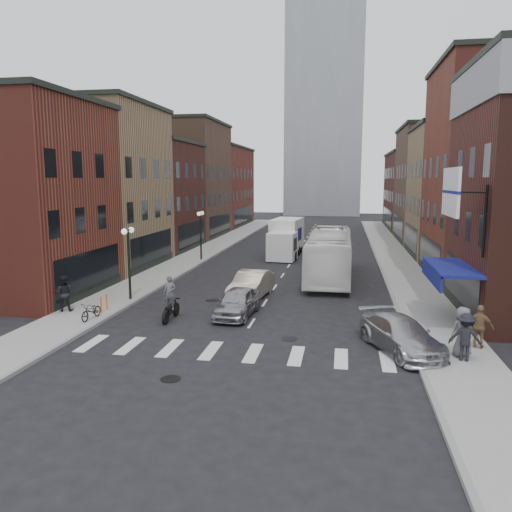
{
  "coord_description": "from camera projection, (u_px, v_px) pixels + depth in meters",
  "views": [
    {
      "loc": [
        4.16,
        -21.36,
        6.73
      ],
      "look_at": [
        -0.41,
        4.51,
        2.67
      ],
      "focal_mm": 35.0,
      "sensor_mm": 36.0,
      "label": 1
    }
  ],
  "objects": [
    {
      "name": "bldg_right_far_a",
      "position": [
        448.0,
        185.0,
        53.08
      ],
      "size": [
        10.3,
        12.2,
        12.3
      ],
      "color": "brown",
      "rests_on": "ground"
    },
    {
      "name": "ped_left_solo",
      "position": [
        64.0,
        293.0,
        25.03
      ],
      "size": [
        0.98,
        0.71,
        1.81
      ],
      "primitive_type": "imported",
      "rotation": [
        0.0,
        0.0,
        3.39
      ],
      "color": "black",
      "rests_on": "sidewalk_left"
    },
    {
      "name": "billboard_sign",
      "position": [
        453.0,
        194.0,
        20.6
      ],
      "size": [
        1.52,
        3.0,
        3.7
      ],
      "color": "black",
      "rests_on": "ground"
    },
    {
      "name": "bike_rack",
      "position": [
        104.0,
        304.0,
        25.01
      ],
      "size": [
        0.08,
        0.68,
        0.8
      ],
      "color": "#D8590C",
      "rests_on": "sidewalk_left"
    },
    {
      "name": "transit_bus",
      "position": [
        330.0,
        254.0,
        33.97
      ],
      "size": [
        2.81,
        11.86,
        3.3
      ],
      "primitive_type": "imported",
      "rotation": [
        0.0,
        0.0,
        -0.0
      ],
      "color": "white",
      "rests_on": "ground"
    },
    {
      "name": "sedan_left_near",
      "position": [
        237.0,
        302.0,
        24.68
      ],
      "size": [
        1.96,
        4.23,
        1.41
      ],
      "primitive_type": "imported",
      "rotation": [
        0.0,
        0.0,
        -0.07
      ],
      "color": "#A2A2A6",
      "rests_on": "ground"
    },
    {
      "name": "curb_car",
      "position": [
        401.0,
        335.0,
        19.56
      ],
      "size": [
        3.57,
        5.0,
        1.34
      ],
      "primitive_type": "imported",
      "rotation": [
        0.0,
        0.0,
        0.41
      ],
      "color": "#B2B3B7",
      "rests_on": "ground"
    },
    {
      "name": "curb_left",
      "position": [
        218.0,
        254.0,
        45.14
      ],
      "size": [
        0.2,
        74.0,
        0.16
      ],
      "primitive_type": "cube",
      "color": "gray",
      "rests_on": "ground"
    },
    {
      "name": "curb_right",
      "position": [
        376.0,
        258.0,
        42.74
      ],
      "size": [
        0.2,
        74.0,
        0.16
      ],
      "primitive_type": "cube",
      "color": "gray",
      "rests_on": "ground"
    },
    {
      "name": "sidewalk_right",
      "position": [
        394.0,
        258.0,
        42.47
      ],
      "size": [
        3.0,
        74.0,
        0.15
      ],
      "primitive_type": "cube",
      "color": "gray",
      "rests_on": "ground"
    },
    {
      "name": "bldg_left_mid_b",
      "position": [
        141.0,
        196.0,
        47.67
      ],
      "size": [
        10.3,
        10.2,
        10.3
      ],
      "color": "#431F17",
      "rests_on": "ground"
    },
    {
      "name": "bldg_left_far_b",
      "position": [
        210.0,
        187.0,
        71.93
      ],
      "size": [
        10.3,
        16.2,
        11.3
      ],
      "color": "maroon",
      "rests_on": "ground"
    },
    {
      "name": "awning_blue",
      "position": [
        447.0,
        269.0,
        23.03
      ],
      "size": [
        1.8,
        5.0,
        0.78
      ],
      "color": "navy",
      "rests_on": "ground"
    },
    {
      "name": "bldg_right_mid_b",
      "position": [
        474.0,
        192.0,
        42.45
      ],
      "size": [
        10.3,
        10.2,
        11.3
      ],
      "color": "#9C7B56",
      "rests_on": "ground"
    },
    {
      "name": "sidewalk_left",
      "position": [
        202.0,
        253.0,
        45.39
      ],
      "size": [
        3.0,
        74.0,
        0.15
      ],
      "primitive_type": "cube",
      "color": "gray",
      "rests_on": "ground"
    },
    {
      "name": "distant_tower",
      "position": [
        325.0,
        82.0,
        94.63
      ],
      "size": [
        14.0,
        14.0,
        50.0
      ],
      "primitive_type": "cube",
      "color": "#9399A0",
      "rests_on": "ground"
    },
    {
      "name": "sedan_left_far",
      "position": [
        251.0,
        285.0,
        28.42
      ],
      "size": [
        2.12,
        4.78,
        1.52
      ],
      "primitive_type": "imported",
      "rotation": [
        0.0,
        0.0,
        -0.11
      ],
      "color": "beige",
      "rests_on": "ground"
    },
    {
      "name": "ped_right_a",
      "position": [
        466.0,
        337.0,
        18.16
      ],
      "size": [
        1.25,
        0.82,
        1.78
      ],
      "primitive_type": "imported",
      "rotation": [
        0.0,
        0.0,
        2.91
      ],
      "color": "black",
      "rests_on": "sidewalk_right"
    },
    {
      "name": "bldg_right_far_b",
      "position": [
        426.0,
        191.0,
        66.86
      ],
      "size": [
        10.3,
        16.2,
        10.3
      ],
      "color": "#431F17",
      "rests_on": "ground"
    },
    {
      "name": "bldg_left_near",
      "position": [
        6.0,
        198.0,
        28.62
      ],
      "size": [
        10.3,
        9.2,
        11.3
      ],
      "color": "maroon",
      "rests_on": "ground"
    },
    {
      "name": "ped_right_c",
      "position": [
        462.0,
        332.0,
        18.58
      ],
      "size": [
        1.09,
        0.92,
        1.9
      ],
      "primitive_type": "imported",
      "rotation": [
        0.0,
        0.0,
        3.55
      ],
      "color": "#5C5F64",
      "rests_on": "sidewalk_right"
    },
    {
      "name": "box_truck",
      "position": [
        286.0,
        238.0,
        43.5
      ],
      "size": [
        2.7,
        7.63,
        3.25
      ],
      "rotation": [
        0.0,
        0.0,
        -0.09
      ],
      "color": "white",
      "rests_on": "ground"
    },
    {
      "name": "crosswalk_stripes",
      "position": [
        233.0,
        352.0,
        19.61
      ],
      "size": [
        12.0,
        2.2,
        0.01
      ],
      "primitive_type": "cube",
      "color": "silver",
      "rests_on": "ground"
    },
    {
      "name": "parked_bicycle",
      "position": [
        91.0,
        311.0,
        23.58
      ],
      "size": [
        0.67,
        1.6,
        0.82
      ],
      "primitive_type": "imported",
      "rotation": [
        0.0,
        0.0,
        -0.08
      ],
      "color": "black",
      "rests_on": "sidewalk_left"
    },
    {
      "name": "bldg_left_mid_a",
      "position": [
        88.0,
        187.0,
        37.79
      ],
      "size": [
        10.3,
        10.2,
        12.3
      ],
      "color": "#9C7B56",
      "rests_on": "ground"
    },
    {
      "name": "ped_right_b",
      "position": [
        480.0,
        327.0,
        19.48
      ],
      "size": [
        1.14,
        0.88,
        1.73
      ],
      "primitive_type": "imported",
      "rotation": [
        0.0,
        0.0,
        2.72
      ],
      "color": "#856143",
      "rests_on": "sidewalk_right"
    },
    {
      "name": "streetlamp_near",
      "position": [
        129.0,
        250.0,
        27.25
      ],
      "size": [
        0.32,
        1.22,
        4.11
      ],
      "color": "black",
      "rests_on": "ground"
    },
    {
      "name": "streetlamp_far",
      "position": [
        201.0,
        226.0,
        40.87
      ],
      "size": [
        0.32,
        1.22,
        4.11
      ],
      "color": "black",
      "rests_on": "ground"
    },
    {
      "name": "motorcycle_rider",
      "position": [
        170.0,
        300.0,
        23.86
      ],
      "size": [
        0.61,
        2.14,
        2.18
      ],
      "rotation": [
        0.0,
        0.0,
        0.03
      ],
      "color": "black",
      "rests_on": "ground"
    },
    {
      "name": "ground",
      "position": [
        248.0,
        330.0,
        22.53
      ],
      "size": [
        160.0,
        160.0,
        0.0
      ],
      "primitive_type": "plane",
      "color": "black",
      "rests_on": "ground"
    },
    {
      "name": "bldg_left_far_a",
      "position": [
        178.0,
        180.0,
        58.15
      ],
      "size": [
        10.3,
        12.2,
        13.3
      ],
      "color": "brown",
      "rests_on": "ground"
    }
  ]
}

